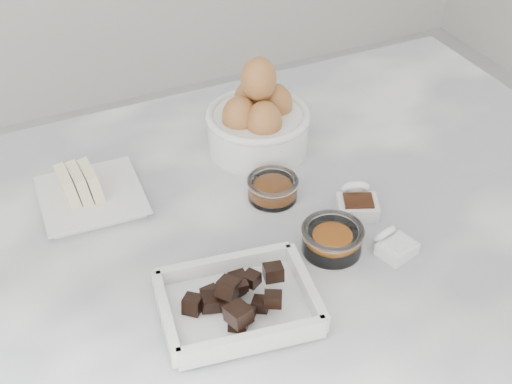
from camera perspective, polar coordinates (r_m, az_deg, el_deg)
marble_slab at (r=1.02m, az=-0.30°, el=-3.88°), size 1.20×0.80×0.04m
chocolate_dish at (r=0.88m, az=-1.48°, el=-8.68°), size 0.21×0.17×0.05m
butter_plate at (r=1.07m, az=-13.23°, el=0.07°), size 0.16×0.16×0.06m
sugar_ramekin at (r=1.14m, az=-0.12°, el=3.87°), size 0.08×0.08×0.04m
egg_bowl at (r=1.14m, az=0.15°, el=5.76°), size 0.17×0.17×0.16m
honey_bowl at (r=1.05m, az=1.34°, el=0.32°), size 0.08×0.08×0.03m
zest_bowl at (r=0.97m, az=6.13°, el=-3.69°), size 0.09×0.09×0.04m
vanilla_spoon at (r=1.04m, az=8.10°, el=-0.79°), size 0.07×0.08×0.04m
salt_spoon at (r=0.98m, az=10.97°, el=-4.16°), size 0.06×0.07×0.04m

